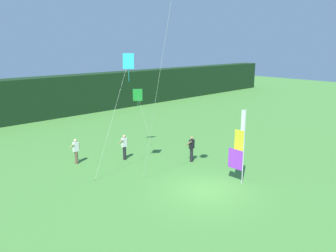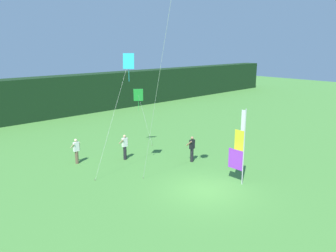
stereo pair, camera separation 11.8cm
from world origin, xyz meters
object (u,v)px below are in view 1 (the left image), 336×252
kite_cyan_diamond_2 (127,68)px  person_far_left (192,148)px  person_mid_field (76,151)px  person_near_banner (124,146)px  banner_flag (239,148)px  kite_green_diamond_0 (138,97)px

kite_cyan_diamond_2 → person_far_left: bearing=-11.2°
person_mid_field → person_far_left: size_ratio=0.97×
kite_cyan_diamond_2 → person_mid_field: bearing=108.1°
person_near_banner → kite_cyan_diamond_2: 6.23m
kite_cyan_diamond_2 → banner_flag: bearing=-53.0°
person_mid_field → kite_green_diamond_0: (5.38, 0.13, 2.98)m
banner_flag → person_mid_field: bearing=119.4°
person_far_left → kite_green_diamond_0: kite_green_diamond_0 is taller
banner_flag → person_mid_field: size_ratio=2.56×
kite_cyan_diamond_2 → kite_green_diamond_0: bearing=45.9°
kite_green_diamond_0 → person_far_left: bearing=-85.1°
person_near_banner → kite_green_diamond_0: bearing=32.7°
person_near_banner → kite_cyan_diamond_2: kite_cyan_diamond_2 is taller
kite_green_diamond_0 → kite_cyan_diamond_2: (-4.06, -4.19, 2.54)m
person_near_banner → person_far_left: (3.03, -3.42, 0.00)m
kite_green_diamond_0 → kite_cyan_diamond_2: size_ratio=0.62×
person_near_banner → person_mid_field: (-2.79, 1.53, -0.03)m
person_far_left → kite_cyan_diamond_2: (-4.50, 0.89, 5.50)m
person_far_left → kite_cyan_diamond_2: size_ratio=0.24×
banner_flag → person_mid_field: (-5.16, 9.14, -1.17)m
person_mid_field → kite_green_diamond_0: bearing=1.4°
person_far_left → person_mid_field: bearing=139.6°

